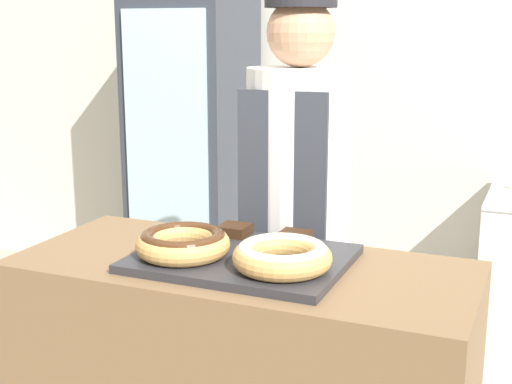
# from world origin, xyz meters

# --- Properties ---
(wall_back) EXTENTS (8.00, 0.06, 2.70)m
(wall_back) POSITION_xyz_m (0.00, 2.13, 1.35)
(wall_back) COLOR silver
(wall_back) RESTS_ON ground_plane
(serving_tray) EXTENTS (0.57, 0.44, 0.02)m
(serving_tray) POSITION_xyz_m (0.00, 0.00, 0.95)
(serving_tray) COLOR #2D2D33
(serving_tray) RESTS_ON display_counter
(donut_chocolate_glaze) EXTENTS (0.26, 0.26, 0.07)m
(donut_chocolate_glaze) POSITION_xyz_m (-0.15, -0.07, 1.00)
(donut_chocolate_glaze) COLOR tan
(donut_chocolate_glaze) RESTS_ON serving_tray
(donut_light_glaze) EXTENTS (0.26, 0.26, 0.07)m
(donut_light_glaze) POSITION_xyz_m (0.15, -0.07, 1.00)
(donut_light_glaze) COLOR tan
(donut_light_glaze) RESTS_ON serving_tray
(brownie_back_left) EXTENTS (0.09, 0.09, 0.03)m
(brownie_back_left) POSITION_xyz_m (-0.10, 0.16, 0.97)
(brownie_back_left) COLOR #382111
(brownie_back_left) RESTS_ON serving_tray
(brownie_back_right) EXTENTS (0.09, 0.09, 0.03)m
(brownie_back_right) POSITION_xyz_m (0.10, 0.16, 0.97)
(brownie_back_right) COLOR #382111
(brownie_back_right) RESTS_ON serving_tray
(baker_person) EXTENTS (0.35, 0.35, 1.70)m
(baker_person) POSITION_xyz_m (-0.02, 0.50, 0.91)
(baker_person) COLOR #4C4C51
(baker_person) RESTS_ON ground_plane
(beverage_fridge) EXTENTS (0.57, 0.59, 1.80)m
(beverage_fridge) POSITION_xyz_m (-1.06, 1.73, 0.90)
(beverage_fridge) COLOR #333842
(beverage_fridge) RESTS_ON ground_plane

